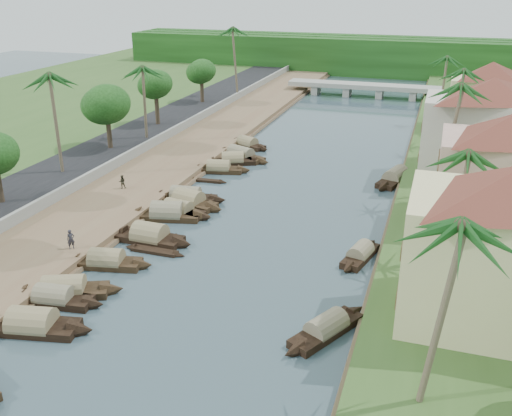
% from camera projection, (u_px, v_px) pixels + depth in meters
% --- Properties ---
extents(ground, '(220.00, 220.00, 0.00)m').
position_uv_depth(ground, '(224.00, 276.00, 43.00)').
color(ground, '#354950').
rests_on(ground, ground).
extents(left_bank, '(10.00, 180.00, 0.80)m').
position_uv_depth(left_bank, '(156.00, 170.00, 65.05)').
color(left_bank, brown).
rests_on(left_bank, ground).
extents(right_bank, '(16.00, 180.00, 1.20)m').
position_uv_depth(right_bank, '(482.00, 204.00, 54.87)').
color(right_bank, '#325220').
rests_on(right_bank, ground).
extents(road, '(8.00, 180.00, 1.40)m').
position_uv_depth(road, '(91.00, 161.00, 67.39)').
color(road, black).
rests_on(road, ground).
extents(retaining_wall, '(0.40, 180.00, 1.10)m').
position_uv_depth(retaining_wall, '(123.00, 159.00, 65.90)').
color(retaining_wall, slate).
rests_on(retaining_wall, left_bank).
extents(treeline, '(120.00, 14.00, 8.00)m').
position_uv_depth(treeline, '(382.00, 56.00, 129.39)').
color(treeline, '#13350E').
rests_on(treeline, ground).
extents(bridge, '(28.00, 4.00, 2.40)m').
position_uv_depth(bridge, '(364.00, 87.00, 105.64)').
color(bridge, gray).
rests_on(bridge, ground).
extents(building_near, '(14.85, 14.85, 10.20)m').
position_uv_depth(building_near, '(511.00, 246.00, 33.34)').
color(building_near, beige).
rests_on(building_near, right_bank).
extents(building_mid, '(14.11, 14.11, 9.70)m').
position_uv_depth(building_mid, '(508.00, 169.00, 47.21)').
color(building_mid, '#CEA292').
rests_on(building_mid, right_bank).
extents(building_far, '(15.59, 15.59, 10.20)m').
position_uv_depth(building_far, '(488.00, 126.00, 59.71)').
color(building_far, beige).
rests_on(building_far, right_bank).
extents(building_distant, '(12.62, 12.62, 9.20)m').
position_uv_depth(building_distant, '(488.00, 96.00, 77.20)').
color(building_distant, beige).
rests_on(building_distant, right_bank).
extents(sampan_1, '(8.45, 3.50, 2.42)m').
position_uv_depth(sampan_1, '(33.00, 325.00, 36.25)').
color(sampan_1, black).
rests_on(sampan_1, ground).
extents(sampan_2, '(8.48, 4.90, 2.24)m').
position_uv_depth(sampan_2, '(64.00, 290.00, 40.26)').
color(sampan_2, black).
rests_on(sampan_2, ground).
extents(sampan_3, '(7.57, 2.45, 2.03)m').
position_uv_depth(sampan_3, '(55.00, 298.00, 39.26)').
color(sampan_3, black).
rests_on(sampan_3, ground).
extents(sampan_4, '(7.68, 3.07, 2.15)m').
position_uv_depth(sampan_4, '(107.00, 262.00, 44.28)').
color(sampan_4, black).
rests_on(sampan_4, ground).
extents(sampan_5, '(8.12, 2.48, 2.53)m').
position_uv_depth(sampan_5, '(150.00, 237.00, 48.43)').
color(sampan_5, black).
rests_on(sampan_5, ground).
extents(sampan_6, '(8.70, 3.84, 2.49)m').
position_uv_depth(sampan_6, '(167.00, 214.00, 53.02)').
color(sampan_6, black).
rests_on(sampan_6, ground).
extents(sampan_7, '(7.74, 2.87, 2.04)m').
position_uv_depth(sampan_7, '(178.00, 210.00, 53.97)').
color(sampan_7, black).
rests_on(sampan_7, ground).
extents(sampan_8, '(8.27, 3.58, 2.46)m').
position_uv_depth(sampan_8, '(189.00, 202.00, 55.95)').
color(sampan_8, black).
rests_on(sampan_8, ground).
extents(sampan_9, '(8.67, 2.64, 2.16)m').
position_uv_depth(sampan_9, '(186.00, 197.00, 57.25)').
color(sampan_9, black).
rests_on(sampan_9, ground).
extents(sampan_10, '(7.76, 3.25, 2.11)m').
position_uv_depth(sampan_10, '(219.00, 169.00, 65.49)').
color(sampan_10, black).
rests_on(sampan_10, ground).
extents(sampan_11, '(7.69, 4.46, 2.20)m').
position_uv_depth(sampan_11, '(233.00, 161.00, 68.35)').
color(sampan_11, black).
rests_on(sampan_11, ground).
extents(sampan_12, '(9.21, 5.24, 2.21)m').
position_uv_depth(sampan_12, '(241.00, 155.00, 70.48)').
color(sampan_12, black).
rests_on(sampan_12, ground).
extents(sampan_13, '(7.31, 4.55, 2.04)m').
position_uv_depth(sampan_13, '(247.00, 144.00, 75.06)').
color(sampan_13, black).
rests_on(sampan_13, ground).
extents(sampan_14, '(4.98, 7.72, 1.96)m').
position_uv_depth(sampan_14, '(326.00, 329.00, 35.89)').
color(sampan_14, black).
rests_on(sampan_14, ground).
extents(sampan_15, '(2.88, 6.81, 1.85)m').
position_uv_depth(sampan_15, '(360.00, 255.00, 45.43)').
color(sampan_15, black).
rests_on(sampan_15, ground).
extents(sampan_16, '(4.35, 9.42, 2.26)m').
position_uv_depth(sampan_16, '(395.00, 178.00, 62.59)').
color(sampan_16, black).
rests_on(sampan_16, ground).
extents(canoe_1, '(5.51, 0.95, 0.89)m').
position_uv_depth(canoe_1, '(155.00, 251.00, 46.64)').
color(canoe_1, black).
rests_on(canoe_1, ground).
extents(canoe_2, '(4.78, 1.07, 0.69)m').
position_uv_depth(canoe_2, '(207.00, 181.00, 62.55)').
color(canoe_2, black).
rests_on(canoe_2, ground).
extents(palm_0, '(3.20, 3.20, 11.40)m').
position_uv_depth(palm_0, '(447.00, 227.00, 25.00)').
color(palm_0, brown).
rests_on(palm_0, ground).
extents(palm_1, '(3.20, 3.20, 10.02)m').
position_uv_depth(palm_1, '(464.00, 156.00, 39.42)').
color(palm_1, brown).
rests_on(palm_1, ground).
extents(palm_2, '(3.20, 3.20, 12.18)m').
position_uv_depth(palm_2, '(454.00, 88.00, 51.57)').
color(palm_2, brown).
rests_on(palm_2, ground).
extents(palm_3, '(3.20, 3.20, 10.85)m').
position_uv_depth(palm_3, '(462.00, 72.00, 68.26)').
color(palm_3, brown).
rests_on(palm_3, ground).
extents(palm_5, '(3.20, 3.20, 11.84)m').
position_uv_depth(palm_5, '(50.00, 77.00, 57.76)').
color(palm_5, brown).
rests_on(palm_5, ground).
extents(palm_6, '(3.20, 3.20, 10.51)m').
position_uv_depth(palm_6, '(142.00, 69.00, 71.10)').
color(palm_6, brown).
rests_on(palm_6, ground).
extents(palm_7, '(3.20, 3.20, 10.33)m').
position_uv_depth(palm_7, '(446.00, 59.00, 82.67)').
color(palm_7, brown).
rests_on(palm_7, ground).
extents(palm_8, '(3.20, 3.20, 12.84)m').
position_uv_depth(palm_8, '(236.00, 30.00, 96.40)').
color(palm_8, brown).
rests_on(palm_8, ground).
extents(tree_3, '(5.52, 5.52, 7.57)m').
position_uv_depth(tree_3, '(106.00, 105.00, 68.09)').
color(tree_3, '#443526').
rests_on(tree_3, ground).
extents(tree_4, '(4.50, 4.50, 7.42)m').
position_uv_depth(tree_4, '(155.00, 85.00, 79.10)').
color(tree_4, '#443526').
rests_on(tree_4, ground).
extents(tree_5, '(4.46, 4.46, 6.81)m').
position_uv_depth(tree_5, '(201.00, 72.00, 93.42)').
color(tree_5, '#443526').
rests_on(tree_5, ground).
extents(person_near, '(0.69, 0.69, 1.62)m').
position_uv_depth(person_near, '(71.00, 239.00, 45.24)').
color(person_near, '#292830').
rests_on(person_near, left_bank).
extents(person_far, '(0.87, 0.82, 1.42)m').
position_uv_depth(person_far, '(122.00, 182.00, 58.14)').
color(person_far, '#2C2B1F').
rests_on(person_far, left_bank).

